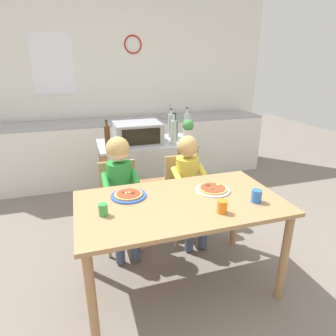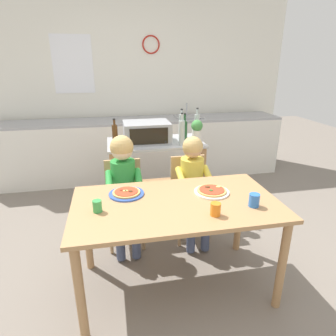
% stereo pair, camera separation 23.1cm
% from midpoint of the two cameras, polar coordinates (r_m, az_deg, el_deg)
% --- Properties ---
extents(ground_plane, '(11.10, 11.10, 0.00)m').
position_cam_midpoint_polar(ground_plane, '(3.41, -0.76, -9.58)').
color(ground_plane, slate).
extents(back_wall_tiled, '(4.73, 0.14, 2.70)m').
position_cam_midpoint_polar(back_wall_tiled, '(4.67, -4.94, 16.02)').
color(back_wall_tiled, white).
rests_on(back_wall_tiled, ground).
extents(kitchen_counter, '(4.26, 0.60, 1.09)m').
position_cam_midpoint_polar(kitchen_counter, '(4.43, -3.91, 3.89)').
color(kitchen_counter, silver).
rests_on(kitchen_counter, ground).
extents(kitchen_island_cart, '(1.04, 0.59, 0.86)m').
position_cam_midpoint_polar(kitchen_island_cart, '(3.28, -0.47, 0.37)').
color(kitchen_island_cart, '#B7BABF').
rests_on(kitchen_island_cart, ground).
extents(toaster_oven, '(0.49, 0.39, 0.22)m').
position_cam_midpoint_polar(toaster_oven, '(3.15, -2.12, 7.04)').
color(toaster_oven, '#999BA0').
rests_on(toaster_oven, kitchen_island_cart).
extents(bottle_dark_olive_oil, '(0.06, 0.06, 0.30)m').
position_cam_midpoint_polar(bottle_dark_olive_oil, '(3.23, 5.35, 7.38)').
color(bottle_dark_olive_oil, '#1E4723').
rests_on(bottle_dark_olive_oil, kitchen_island_cart).
extents(bottle_slim_sauce, '(0.07, 0.07, 0.33)m').
position_cam_midpoint_polar(bottle_slim_sauce, '(3.37, 4.66, 8.36)').
color(bottle_slim_sauce, '#ADB7B2').
rests_on(bottle_slim_sauce, kitchen_island_cart).
extents(bottle_clear_vinegar, '(0.06, 0.06, 0.31)m').
position_cam_midpoint_polar(bottle_clear_vinegar, '(2.90, -8.13, 6.09)').
color(bottle_clear_vinegar, '#4C2D14').
rests_on(bottle_clear_vinegar, kitchen_island_cart).
extents(bottle_brown_beer, '(0.06, 0.06, 0.36)m').
position_cam_midpoint_polar(bottle_brown_beer, '(3.26, 7.72, 8.03)').
color(bottle_brown_beer, '#ADB7B2').
rests_on(bottle_brown_beer, kitchen_island_cart).
extents(bottle_squat_spirits, '(0.06, 0.06, 0.34)m').
position_cam_midpoint_polar(bottle_squat_spirits, '(3.03, 4.93, 6.96)').
color(bottle_squat_spirits, '#ADB7B2').
rests_on(bottle_squat_spirits, kitchen_island_cart).
extents(potted_herb_plant, '(0.12, 0.12, 0.26)m').
position_cam_midpoint_polar(potted_herb_plant, '(3.10, 7.82, 7.21)').
color(potted_herb_plant, beige).
rests_on(potted_herb_plant, kitchen_island_cart).
extents(dining_table, '(1.48, 0.83, 0.75)m').
position_cam_midpoint_polar(dining_table, '(2.15, 4.71, -9.01)').
color(dining_table, '#AD7F51').
rests_on(dining_table, ground).
extents(dining_chair_left, '(0.36, 0.36, 0.81)m').
position_cam_midpoint_polar(dining_chair_left, '(2.80, -6.27, -5.59)').
color(dining_chair_left, tan).
rests_on(dining_chair_left, ground).
extents(dining_chair_right, '(0.36, 0.36, 0.81)m').
position_cam_midpoint_polar(dining_chair_right, '(2.91, 6.55, -4.60)').
color(dining_chair_right, tan).
rests_on(dining_chair_right, ground).
extents(child_in_green_shirt, '(0.32, 0.42, 1.07)m').
position_cam_midpoint_polar(child_in_green_shirt, '(2.61, -6.22, -2.21)').
color(child_in_green_shirt, '#424C6B').
rests_on(child_in_green_shirt, ground).
extents(child_in_yellow_shirt, '(0.32, 0.42, 1.04)m').
position_cam_midpoint_polar(child_in_yellow_shirt, '(2.73, 7.47, -2.03)').
color(child_in_yellow_shirt, '#424C6B').
rests_on(child_in_yellow_shirt, ground).
extents(pizza_plate_blue_rimmed, '(0.27, 0.27, 0.03)m').
position_cam_midpoint_polar(pizza_plate_blue_rimmed, '(2.20, -5.23, -5.01)').
color(pizza_plate_blue_rimmed, '#3356B7').
rests_on(pizza_plate_blue_rimmed, dining_table).
extents(pizza_plate_white, '(0.27, 0.27, 0.03)m').
position_cam_midpoint_polar(pizza_plate_white, '(2.27, 11.50, -4.55)').
color(pizza_plate_white, white).
rests_on(pizza_plate_white, dining_table).
extents(drinking_cup_orange, '(0.07, 0.07, 0.09)m').
position_cam_midpoint_polar(drinking_cup_orange, '(1.95, 12.72, -8.00)').
color(drinking_cup_orange, orange).
rests_on(drinking_cup_orange, dining_table).
extents(drinking_cup_blue, '(0.07, 0.07, 0.09)m').
position_cam_midpoint_polar(drinking_cup_blue, '(2.14, 19.62, -6.05)').
color(drinking_cup_blue, blue).
rests_on(drinking_cup_blue, dining_table).
extents(drinking_cup_green, '(0.06, 0.06, 0.08)m').
position_cam_midpoint_polar(drinking_cup_green, '(1.98, -10.52, -7.47)').
color(drinking_cup_green, green).
rests_on(drinking_cup_green, dining_table).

